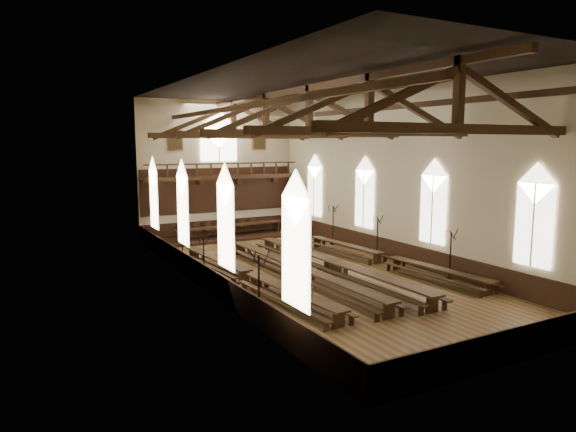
% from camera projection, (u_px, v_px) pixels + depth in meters
% --- Properties ---
extents(ground, '(26.00, 26.00, 0.00)m').
position_uv_depth(ground, '(308.00, 273.00, 27.57)').
color(ground, brown).
rests_on(ground, ground).
extents(room_walls, '(26.00, 26.00, 26.00)m').
position_uv_depth(room_walls, '(309.00, 152.00, 26.66)').
color(room_walls, '#C1B391').
rests_on(room_walls, ground).
extents(wainscot_band, '(12.00, 26.00, 1.20)m').
position_uv_depth(wainscot_band, '(308.00, 262.00, 27.48)').
color(wainscot_band, black).
rests_on(wainscot_band, ground).
extents(side_windows, '(11.85, 19.80, 4.50)m').
position_uv_depth(side_windows, '(309.00, 204.00, 27.04)').
color(side_windows, white).
rests_on(side_windows, room_walls).
extents(end_window, '(2.80, 0.12, 3.80)m').
position_uv_depth(end_window, '(219.00, 139.00, 37.75)').
color(end_window, white).
rests_on(end_window, room_walls).
extents(minstrels_gallery, '(11.80, 1.24, 3.70)m').
position_uv_depth(minstrels_gallery, '(221.00, 184.00, 38.01)').
color(minstrels_gallery, '#361E11').
rests_on(minstrels_gallery, room_walls).
extents(portraits, '(7.75, 0.09, 1.45)m').
position_uv_depth(portraits, '(219.00, 141.00, 37.77)').
color(portraits, brown).
rests_on(portraits, room_walls).
extents(roof_trusses, '(11.70, 25.70, 2.80)m').
position_uv_depth(roof_trusses, '(309.00, 118.00, 26.41)').
color(roof_trusses, '#361E11').
rests_on(roof_trusses, room_walls).
extents(refectory_row_a, '(2.05, 14.39, 0.74)m').
position_uv_depth(refectory_row_a, '(249.00, 276.00, 24.86)').
color(refectory_row_a, '#361E11').
rests_on(refectory_row_a, ground).
extents(refectory_row_b, '(1.74, 14.60, 0.77)m').
position_uv_depth(refectory_row_b, '(297.00, 269.00, 26.14)').
color(refectory_row_b, '#361E11').
rests_on(refectory_row_b, ground).
extents(refectory_row_c, '(1.83, 14.96, 0.81)m').
position_uv_depth(refectory_row_c, '(332.00, 264.00, 27.06)').
color(refectory_row_c, '#361E11').
rests_on(refectory_row_c, ground).
extents(refectory_row_d, '(1.88, 13.97, 0.69)m').
position_uv_depth(refectory_row_d, '(386.00, 258.00, 28.89)').
color(refectory_row_d, '#361E11').
rests_on(refectory_row_d, ground).
extents(dais, '(11.40, 2.94, 0.20)m').
position_uv_depth(dais, '(231.00, 237.00, 37.55)').
color(dais, black).
rests_on(dais, ground).
extents(high_table, '(8.61, 1.88, 0.80)m').
position_uv_depth(high_table, '(231.00, 227.00, 37.44)').
color(high_table, '#361E11').
rests_on(high_table, dais).
extents(high_chairs, '(4.98, 0.49, 1.02)m').
position_uv_depth(high_chairs, '(226.00, 227.00, 38.18)').
color(high_chairs, '#361E11').
rests_on(high_chairs, dais).
extents(candelabrum_left_near, '(0.83, 0.80, 2.77)m').
position_uv_depth(candelabrum_left_near, '(259.00, 300.00, 20.05)').
color(candelabrum_left_near, black).
rests_on(candelabrum_left_near, ground).
extents(candelabrum_left_mid, '(0.67, 0.72, 2.38)m').
position_uv_depth(candelabrum_left_mid, '(204.00, 268.00, 25.58)').
color(candelabrum_left_mid, black).
rests_on(candelabrum_left_mid, ground).
extents(candelabrum_left_far, '(0.71, 0.70, 2.39)m').
position_uv_depth(candelabrum_left_far, '(183.00, 255.00, 28.69)').
color(candelabrum_left_far, black).
rests_on(candelabrum_left_far, ground).
extents(candelabrum_right_near, '(0.71, 0.80, 2.60)m').
position_uv_depth(candelabrum_right_near, '(450.00, 265.00, 26.01)').
color(candelabrum_right_near, black).
rests_on(candelabrum_right_near, ground).
extents(candelabrum_right_mid, '(0.71, 0.80, 2.59)m').
position_uv_depth(candelabrum_right_mid, '(377.00, 245.00, 31.09)').
color(candelabrum_right_mid, black).
rests_on(candelabrum_right_mid, ground).
extents(candelabrum_right_far, '(0.81, 0.81, 2.73)m').
position_uv_depth(candelabrum_right_far, '(333.00, 232.00, 35.28)').
color(candelabrum_right_far, black).
rests_on(candelabrum_right_far, ground).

